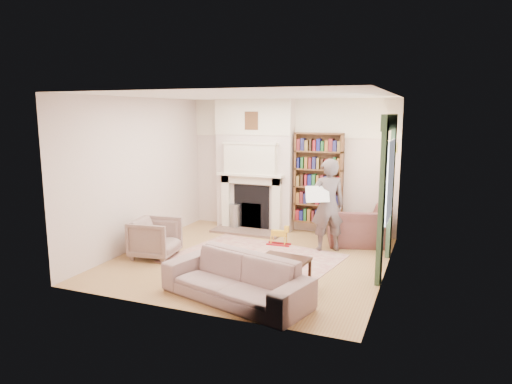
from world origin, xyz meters
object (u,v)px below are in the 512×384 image
at_px(armchair_reading, 357,226).
at_px(rocking_horse, 279,235).
at_px(armchair_left, 155,238).
at_px(coffee_table, 284,273).
at_px(sofa, 236,278).
at_px(paraffin_heater, 235,216).
at_px(man_reading, 328,205).
at_px(bookcase, 318,178).

distance_m(armchair_reading, rocking_horse, 1.53).
xyz_separation_m(armchair_left, coffee_table, (2.56, -0.52, -0.12)).
height_order(sofa, rocking_horse, sofa).
xyz_separation_m(paraffin_heater, rocking_horse, (1.31, -0.86, -0.07)).
bearing_deg(paraffin_heater, sofa, -65.56).
bearing_deg(man_reading, armchair_reading, -155.05).
bearing_deg(coffee_table, rocking_horse, 117.54).
relative_size(coffee_table, rocking_horse, 1.54).
height_order(bookcase, man_reading, bookcase).
relative_size(armchair_left, man_reading, 0.44).
distance_m(paraffin_heater, rocking_horse, 1.57).
distance_m(man_reading, rocking_horse, 1.13).
bearing_deg(bookcase, paraffin_heater, -170.44).
bearing_deg(rocking_horse, coffee_table, -71.18).
relative_size(armchair_left, sofa, 0.36).
bearing_deg(sofa, armchair_left, 166.15).
height_order(armchair_reading, rocking_horse, armchair_reading).
relative_size(coffee_table, paraffin_heater, 1.27).
xyz_separation_m(armchair_reading, paraffin_heater, (-2.68, 0.21, -0.09)).
bearing_deg(man_reading, sofa, 48.41).
bearing_deg(armchair_left, armchair_reading, -64.27).
bearing_deg(sofa, armchair_reading, 87.57).
bearing_deg(rocking_horse, paraffin_heater, 144.48).
bearing_deg(bookcase, armchair_left, -130.90).
height_order(man_reading, coffee_table, man_reading).
bearing_deg(bookcase, rocking_horse, -111.64).
bearing_deg(sofa, coffee_table, 70.86).
relative_size(armchair_reading, paraffin_heater, 2.06).
bearing_deg(paraffin_heater, armchair_reading, -4.57).
height_order(armchair_reading, armchair_left, armchair_reading).
relative_size(sofa, paraffin_heater, 3.81).
bearing_deg(armchair_reading, armchair_left, 17.45).
distance_m(armchair_left, man_reading, 3.15).
relative_size(man_reading, paraffin_heater, 3.11).
height_order(armchair_left, man_reading, man_reading).
bearing_deg(rocking_horse, sofa, -86.07).
height_order(man_reading, rocking_horse, man_reading).
relative_size(armchair_left, paraffin_heater, 1.37).
distance_m(bookcase, paraffin_heater, 2.01).
bearing_deg(coffee_table, bookcase, 101.93).
bearing_deg(bookcase, sofa, -92.69).
bearing_deg(rocking_horse, bookcase, 66.19).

